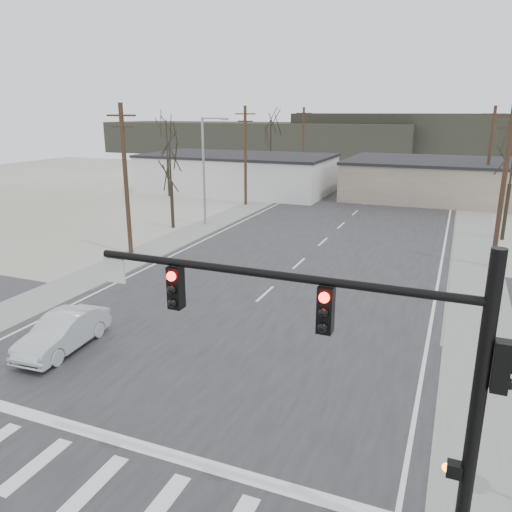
{
  "coord_description": "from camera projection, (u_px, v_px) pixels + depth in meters",
  "views": [
    {
      "loc": [
        9.04,
        -15.42,
        9.46
      ],
      "look_at": [
        0.12,
        6.41,
        2.6
      ],
      "focal_mm": 35.0,
      "sensor_mm": 36.0,
      "label": 1
    }
  ],
  "objects": [
    {
      "name": "cross_road",
      "position": [
        192.0,
        361.0,
        19.63
      ],
      "size": [
        90.0,
        10.0,
        0.04
      ],
      "primitive_type": "cube",
      "color": "#252527",
      "rests_on": "ground"
    },
    {
      "name": "hill_center",
      "position": [
        497.0,
        137.0,
        98.26
      ],
      "size": [
        80.0,
        18.0,
        9.0
      ],
      "primitive_type": "cube",
      "color": "#333026",
      "rests_on": "ground"
    },
    {
      "name": "sedan_crossing",
      "position": [
        63.0,
        332.0,
        20.35
      ],
      "size": [
        1.9,
        4.62,
        1.49
      ],
      "primitive_type": "imported",
      "rotation": [
        0.0,
        0.0,
        0.07
      ],
      "color": "silver",
      "rests_on": "main_road"
    },
    {
      "name": "car_far_b",
      "position": [
        387.0,
        175.0,
        70.22
      ],
      "size": [
        1.75,
        4.34,
        1.48
      ],
      "primitive_type": "imported",
      "rotation": [
        0.0,
        0.0,
        -0.0
      ],
      "color": "black",
      "rests_on": "main_road"
    },
    {
      "name": "car_far_a",
      "position": [
        409.0,
        194.0,
        54.2
      ],
      "size": [
        2.1,
        4.97,
        1.43
      ],
      "primitive_type": "imported",
      "rotation": [
        0.0,
        0.0,
        3.16
      ],
      "color": "black",
      "rests_on": "main_road"
    },
    {
      "name": "tree_left_far",
      "position": [
        271.0,
        137.0,
        63.85
      ],
      "size": [
        3.96,
        3.96,
        8.82
      ],
      "color": "#31291E",
      "rests_on": "ground"
    },
    {
      "name": "upole_left_c",
      "position": [
        245.0,
        154.0,
        50.79
      ],
      "size": [
        2.2,
        0.3,
        10.0
      ],
      "color": "#432E1F",
      "rests_on": "ground"
    },
    {
      "name": "main_road",
      "position": [
        303.0,
        260.0,
        32.96
      ],
      "size": [
        18.0,
        110.0,
        0.05
      ],
      "primitive_type": "cube",
      "color": "#252527",
      "rests_on": "ground"
    },
    {
      "name": "sidewalk_right",
      "position": [
        476.0,
        257.0,
        33.55
      ],
      "size": [
        3.0,
        90.0,
        0.06
      ],
      "primitive_type": "cube",
      "color": "gray",
      "rests_on": "ground"
    },
    {
      "name": "building_right_far",
      "position": [
        469.0,
        181.0,
        54.51
      ],
      "size": [
        26.3,
        14.3,
        4.3
      ],
      "color": "tan",
      "rests_on": "ground"
    },
    {
      "name": "tree_left_near",
      "position": [
        170.0,
        165.0,
        40.67
      ],
      "size": [
        3.3,
        3.3,
        7.35
      ],
      "color": "#31291E",
      "rests_on": "ground"
    },
    {
      "name": "upole_left_d",
      "position": [
        303.0,
        143.0,
        68.57
      ],
      "size": [
        2.2,
        0.3,
        10.0
      ],
      "color": "#432E1F",
      "rests_on": "ground"
    },
    {
      "name": "fire_hydrant",
      "position": [
        109.0,
        265.0,
        30.32
      ],
      "size": [
        0.24,
        0.24,
        0.87
      ],
      "color": "#A50C0C",
      "rests_on": "ground"
    },
    {
      "name": "hill_left",
      "position": [
        255.0,
        138.0,
        113.14
      ],
      "size": [
        70.0,
        18.0,
        7.0
      ],
      "primitive_type": "cube",
      "color": "#333026",
      "rests_on": "ground"
    },
    {
      "name": "upole_right_b",
      "position": [
        489.0,
        155.0,
        49.55
      ],
      "size": [
        2.2,
        0.3,
        10.0
      ],
      "color": "#432E1F",
      "rests_on": "ground"
    },
    {
      "name": "tree_left_mid",
      "position": [
        167.0,
        141.0,
        56.09
      ],
      "size": [
        3.96,
        3.96,
        8.82
      ],
      "color": "#31291E",
      "rests_on": "ground"
    },
    {
      "name": "upole_left_b",
      "position": [
        126.0,
        178.0,
        33.02
      ],
      "size": [
        2.2,
        0.3,
        10.0
      ],
      "color": "#432E1F",
      "rests_on": "ground"
    },
    {
      "name": "ground",
      "position": [
        192.0,
        361.0,
        19.63
      ],
      "size": [
        140.0,
        140.0,
        0.0
      ],
      "primitive_type": "plane",
      "color": "silver",
      "rests_on": "ground"
    },
    {
      "name": "upole_right_a",
      "position": [
        503.0,
        184.0,
        30.0
      ],
      "size": [
        2.2,
        0.3,
        10.0
      ],
      "color": "#432E1F",
      "rests_on": "ground"
    },
    {
      "name": "traffic_signal_mast",
      "position": [
        377.0,
        361.0,
        9.95
      ],
      "size": [
        8.95,
        0.43,
        7.2
      ],
      "color": "black",
      "rests_on": "ground"
    },
    {
      "name": "sidewalk_left",
      "position": [
        198.0,
        230.0,
        41.25
      ],
      "size": [
        3.0,
        90.0,
        0.06
      ],
      "primitive_type": "cube",
      "color": "gray",
      "rests_on": "ground"
    },
    {
      "name": "streetlight_main",
      "position": [
        206.0,
        166.0,
        41.69
      ],
      "size": [
        2.4,
        0.25,
        9.0
      ],
      "color": "gray",
      "rests_on": "ground"
    },
    {
      "name": "building_left_far",
      "position": [
        238.0,
        173.0,
        60.37
      ],
      "size": [
        22.3,
        12.3,
        4.5
      ],
      "color": "silver",
      "rests_on": "ground"
    }
  ]
}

